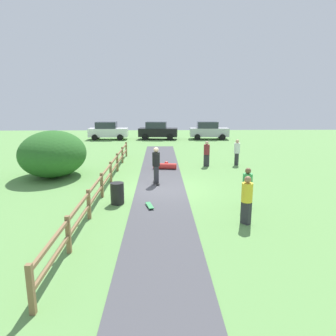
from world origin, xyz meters
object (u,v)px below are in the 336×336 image
(skater_riding, at_px, (156,164))
(parked_car_black, at_px, (158,131))
(bystander_yellow, at_px, (247,198))
(bystander_maroon, at_px, (207,153))
(trash_bin, at_px, (117,193))
(skateboard_loose, at_px, (150,205))
(bystander_green, at_px, (247,186))
(parked_car_white, at_px, (108,131))
(bystander_white, at_px, (237,151))
(bush_large, at_px, (53,154))
(parked_car_silver, at_px, (209,130))
(skater_fallen, at_px, (165,166))

(skater_riding, height_order, parked_car_black, parked_car_black)
(bystander_yellow, distance_m, bystander_maroon, 9.64)
(trash_bin, relative_size, skater_riding, 0.47)
(skateboard_loose, height_order, bystander_green, bystander_green)
(skater_riding, height_order, bystander_yellow, skater_riding)
(parked_car_white, bearing_deg, bystander_green, -67.86)
(trash_bin, bearing_deg, bystander_white, 48.31)
(bystander_white, bearing_deg, bystander_green, -101.13)
(bush_large, relative_size, parked_car_black, 1.00)
(bystander_white, height_order, parked_car_silver, parked_car_silver)
(skater_riding, distance_m, bystander_green, 5.18)
(bystander_green, xyz_separation_m, parked_car_silver, (1.96, 22.40, 0.06))
(bystander_green, xyz_separation_m, bystander_yellow, (-0.46, -1.59, 0.04))
(bystander_maroon, height_order, parked_car_black, parked_car_black)
(bystander_yellow, bearing_deg, bystander_white, 78.05)
(parked_car_silver, xyz_separation_m, parked_car_white, (-11.07, -0.00, 0.00))
(skater_fallen, relative_size, parked_car_white, 0.35)
(bystander_yellow, height_order, parked_car_white, parked_car_white)
(trash_bin, height_order, parked_car_silver, parked_car_silver)
(skater_fallen, distance_m, bystander_green, 7.94)
(skateboard_loose, bearing_deg, skater_riding, 86.21)
(bush_large, relative_size, bystander_yellow, 2.53)
(bush_large, xyz_separation_m, bystander_green, (9.42, -5.56, -0.39))
(bush_large, distance_m, bystander_green, 10.94)
(bystander_green, bearing_deg, skater_riding, 134.63)
(parked_car_white, bearing_deg, trash_bin, -79.84)
(bystander_maroon, xyz_separation_m, parked_car_white, (-8.71, 14.35, 0.06))
(skater_fallen, xyz_separation_m, skateboard_loose, (-0.75, -7.10, -0.11))
(skater_riding, bearing_deg, skateboard_loose, -93.79)
(skater_fallen, xyz_separation_m, bystander_maroon, (2.72, 0.78, 0.70))
(bystander_maroon, height_order, parked_car_silver, parked_car_silver)
(skater_fallen, distance_m, skateboard_loose, 7.14)
(parked_car_black, bearing_deg, skateboard_loose, -90.52)
(bystander_white, relative_size, bystander_maroon, 1.03)
(skater_riding, xyz_separation_m, parked_car_white, (-5.48, 18.71, -0.13))
(skater_fallen, xyz_separation_m, parked_car_silver, (5.08, 15.14, 0.76))
(parked_car_silver, bearing_deg, bystander_green, -95.00)
(parked_car_silver, xyz_separation_m, parked_car_black, (-5.62, 0.00, 0.00))
(bystander_white, distance_m, parked_car_white, 17.67)
(skater_riding, xyz_separation_m, bystander_maroon, (3.23, 4.36, -0.18))
(bush_large, bearing_deg, trash_bin, -49.35)
(bystander_green, distance_m, parked_car_black, 22.70)
(parked_car_silver, bearing_deg, bystander_white, -91.27)
(trash_bin, relative_size, bystander_green, 0.55)
(bystander_white, height_order, bystander_maroon, bystander_white)
(parked_car_white, bearing_deg, skater_riding, -73.68)
(trash_bin, xyz_separation_m, parked_car_black, (1.55, 21.73, 0.51))
(trash_bin, distance_m, bystander_yellow, 5.29)
(skateboard_loose, xyz_separation_m, bystander_maroon, (3.46, 7.88, 0.82))
(skater_fallen, bearing_deg, bystander_green, -66.74)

